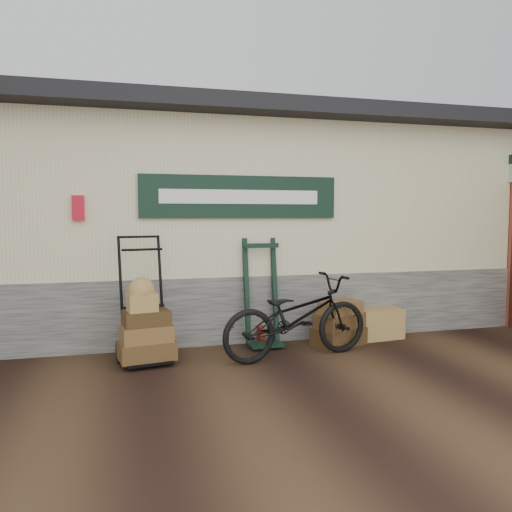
{
  "coord_description": "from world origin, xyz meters",
  "views": [
    {
      "loc": [
        -1.76,
        -5.39,
        1.71
      ],
      "look_at": [
        -0.11,
        0.9,
        1.18
      ],
      "focal_mm": 35.0,
      "sensor_mm": 36.0,
      "label": 1
    }
  ],
  "objects_px": {
    "porter_trolley": "(143,298)",
    "wicker_hamper": "(377,323)",
    "green_barrow": "(262,292)",
    "bicycle": "(297,312)",
    "suitcase_stack": "(339,323)"
  },
  "relations": [
    {
      "from": "green_barrow",
      "to": "porter_trolley",
      "type": "bearing_deg",
      "value": -170.75
    },
    {
      "from": "bicycle",
      "to": "green_barrow",
      "type": "bearing_deg",
      "value": 11.36
    },
    {
      "from": "porter_trolley",
      "to": "suitcase_stack",
      "type": "bearing_deg",
      "value": -7.62
    },
    {
      "from": "porter_trolley",
      "to": "wicker_hamper",
      "type": "height_order",
      "value": "porter_trolley"
    },
    {
      "from": "porter_trolley",
      "to": "green_barrow",
      "type": "distance_m",
      "value": 1.57
    },
    {
      "from": "green_barrow",
      "to": "bicycle",
      "type": "bearing_deg",
      "value": -72.61
    },
    {
      "from": "porter_trolley",
      "to": "bicycle",
      "type": "height_order",
      "value": "porter_trolley"
    },
    {
      "from": "porter_trolley",
      "to": "bicycle",
      "type": "distance_m",
      "value": 1.82
    },
    {
      "from": "green_barrow",
      "to": "suitcase_stack",
      "type": "xyz_separation_m",
      "value": [
        0.98,
        -0.25,
        -0.41
      ]
    },
    {
      "from": "suitcase_stack",
      "to": "wicker_hamper",
      "type": "distance_m",
      "value": 0.72
    },
    {
      "from": "porter_trolley",
      "to": "suitcase_stack",
      "type": "xyz_separation_m",
      "value": [
        2.52,
        0.09,
        -0.46
      ]
    },
    {
      "from": "green_barrow",
      "to": "wicker_hamper",
      "type": "relative_size",
      "value": 2.19
    },
    {
      "from": "green_barrow",
      "to": "wicker_hamper",
      "type": "distance_m",
      "value": 1.74
    },
    {
      "from": "porter_trolley",
      "to": "green_barrow",
      "type": "bearing_deg",
      "value": 2.75
    },
    {
      "from": "bicycle",
      "to": "porter_trolley",
      "type": "bearing_deg",
      "value": 70.37
    }
  ]
}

